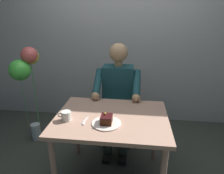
{
  "coord_description": "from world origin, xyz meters",
  "views": [
    {
      "loc": [
        -0.21,
        1.64,
        1.6
      ],
      "look_at": [
        0.01,
        -0.1,
        0.96
      ],
      "focal_mm": 32.5,
      "sensor_mm": 36.0,
      "label": 1
    }
  ],
  "objects_px": {
    "seated_person": "(117,96)",
    "coffee_cup": "(66,116)",
    "balloon_display": "(26,70)",
    "chair": "(119,103)",
    "cake_slice": "(106,119)",
    "dining_table": "(112,124)",
    "dessert_spoon": "(84,122)"
  },
  "relations": [
    {
      "from": "chair",
      "to": "coffee_cup",
      "type": "distance_m",
      "value": 0.98
    },
    {
      "from": "seated_person",
      "to": "dessert_spoon",
      "type": "bearing_deg",
      "value": 72.86
    },
    {
      "from": "seated_person",
      "to": "dessert_spoon",
      "type": "xyz_separation_m",
      "value": [
        0.22,
        0.71,
        0.04
      ]
    },
    {
      "from": "cake_slice",
      "to": "coffee_cup",
      "type": "bearing_deg",
      "value": -3.33
    },
    {
      "from": "dining_table",
      "to": "balloon_display",
      "type": "bearing_deg",
      "value": -27.24
    },
    {
      "from": "dining_table",
      "to": "chair",
      "type": "xyz_separation_m",
      "value": [
        0.0,
        -0.75,
        -0.11
      ]
    },
    {
      "from": "chair",
      "to": "cake_slice",
      "type": "height_order",
      "value": "chair"
    },
    {
      "from": "coffee_cup",
      "to": "balloon_display",
      "type": "xyz_separation_m",
      "value": [
        0.72,
        -0.69,
        0.21
      ]
    },
    {
      "from": "cake_slice",
      "to": "dessert_spoon",
      "type": "relative_size",
      "value": 0.81
    },
    {
      "from": "seated_person",
      "to": "cake_slice",
      "type": "relative_size",
      "value": 11.11
    },
    {
      "from": "cake_slice",
      "to": "dessert_spoon",
      "type": "distance_m",
      "value": 0.2
    },
    {
      "from": "seated_person",
      "to": "balloon_display",
      "type": "xyz_separation_m",
      "value": [
        1.11,
        0.01,
        0.28
      ]
    },
    {
      "from": "dining_table",
      "to": "dessert_spoon",
      "type": "height_order",
      "value": "dessert_spoon"
    },
    {
      "from": "dining_table",
      "to": "dessert_spoon",
      "type": "xyz_separation_m",
      "value": [
        0.22,
        0.14,
        0.09
      ]
    },
    {
      "from": "dining_table",
      "to": "cake_slice",
      "type": "relative_size",
      "value": 8.88
    },
    {
      "from": "coffee_cup",
      "to": "balloon_display",
      "type": "distance_m",
      "value": 1.02
    },
    {
      "from": "chair",
      "to": "seated_person",
      "type": "relative_size",
      "value": 0.71
    },
    {
      "from": "dining_table",
      "to": "coffee_cup",
      "type": "bearing_deg",
      "value": 16.76
    },
    {
      "from": "dining_table",
      "to": "dessert_spoon",
      "type": "relative_size",
      "value": 7.17
    },
    {
      "from": "coffee_cup",
      "to": "dessert_spoon",
      "type": "relative_size",
      "value": 0.84
    },
    {
      "from": "balloon_display",
      "to": "cake_slice",
      "type": "bearing_deg",
      "value": 146.77
    },
    {
      "from": "coffee_cup",
      "to": "dessert_spoon",
      "type": "distance_m",
      "value": 0.17
    },
    {
      "from": "chair",
      "to": "coffee_cup",
      "type": "height_order",
      "value": "chair"
    },
    {
      "from": "cake_slice",
      "to": "chair",
      "type": "bearing_deg",
      "value": -91.66
    },
    {
      "from": "balloon_display",
      "to": "dining_table",
      "type": "bearing_deg",
      "value": 152.76
    },
    {
      "from": "coffee_cup",
      "to": "balloon_display",
      "type": "relative_size",
      "value": 0.1
    },
    {
      "from": "dessert_spoon",
      "to": "dining_table",
      "type": "bearing_deg",
      "value": -148.12
    },
    {
      "from": "dining_table",
      "to": "seated_person",
      "type": "relative_size",
      "value": 0.8
    },
    {
      "from": "seated_person",
      "to": "coffee_cup",
      "type": "relative_size",
      "value": 10.63
    },
    {
      "from": "chair",
      "to": "coffee_cup",
      "type": "xyz_separation_m",
      "value": [
        0.39,
        0.86,
        0.24
      ]
    },
    {
      "from": "chair",
      "to": "dessert_spoon",
      "type": "relative_size",
      "value": 6.39
    },
    {
      "from": "chair",
      "to": "dessert_spoon",
      "type": "bearing_deg",
      "value": 76.02
    }
  ]
}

